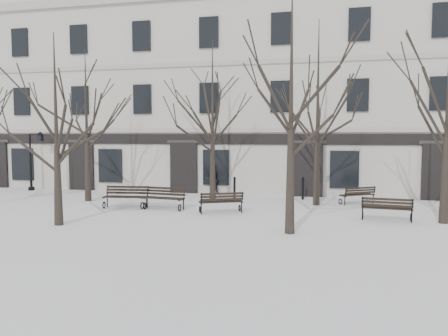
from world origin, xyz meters
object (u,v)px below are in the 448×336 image
(tree_1, at_px, (56,106))
(bench_3, at_px, (163,197))
(lamp_post, at_px, (34,157))
(bench_2, at_px, (387,208))
(tree_3, at_px, (448,91))
(bench_4, at_px, (358,194))
(tree_2, at_px, (291,78))
(bench_1, at_px, (221,201))
(bench_0, at_px, (126,196))

(tree_1, relative_size, bench_3, 3.45)
(bench_3, distance_m, lamp_post, 11.06)
(bench_2, xyz_separation_m, bench_3, (-9.40, 0.67, 0.03))
(tree_3, bearing_deg, bench_4, 124.45)
(bench_2, bearing_deg, bench_4, -72.69)
(bench_2, bearing_deg, bench_3, 2.59)
(tree_2, relative_size, bench_1, 4.31)
(tree_1, bearing_deg, bench_3, 58.20)
(tree_1, relative_size, lamp_post, 1.98)
(tree_1, height_order, bench_3, tree_1)
(bench_0, xyz_separation_m, lamp_post, (-8.16, 4.70, 1.50))
(bench_2, height_order, bench_4, bench_2)
(tree_3, bearing_deg, bench_2, 179.95)
(tree_1, xyz_separation_m, tree_3, (13.98, 3.45, 0.57))
(tree_1, height_order, bench_2, tree_1)
(tree_3, height_order, bench_3, tree_3)
(tree_2, xyz_separation_m, bench_0, (-7.66, 3.59, -4.65))
(lamp_post, bearing_deg, tree_1, -49.89)
(bench_3, xyz_separation_m, lamp_post, (-9.93, 4.63, 1.51))
(tree_2, bearing_deg, tree_1, -176.84)
(bench_2, distance_m, bench_4, 4.14)
(tree_2, height_order, bench_3, tree_2)
(bench_1, bearing_deg, tree_2, 109.61)
(bench_3, height_order, lamp_post, lamp_post)
(bench_2, distance_m, lamp_post, 20.10)
(tree_3, height_order, bench_0, tree_3)
(bench_0, distance_m, bench_3, 1.77)
(lamp_post, bearing_deg, bench_4, -3.80)
(tree_3, bearing_deg, bench_1, 178.35)
(tree_1, relative_size, bench_4, 3.98)
(bench_0, bearing_deg, tree_1, -107.43)
(tree_1, height_order, bench_4, tree_1)
(tree_3, height_order, bench_4, tree_3)
(bench_1, bearing_deg, tree_3, 153.87)
(bench_3, bearing_deg, bench_2, 3.11)
(bench_2, xyz_separation_m, bench_4, (-0.76, 4.07, -0.04))
(tree_2, xyz_separation_m, bench_4, (2.74, 7.05, -4.72))
(tree_3, distance_m, bench_3, 12.27)
(lamp_post, bearing_deg, bench_2, -15.34)
(bench_1, bearing_deg, lamp_post, -46.20)
(tree_3, distance_m, bench_2, 4.88)
(tree_1, distance_m, lamp_post, 11.68)
(tree_1, bearing_deg, bench_1, 34.85)
(bench_4, bearing_deg, tree_2, 35.54)
(tree_1, xyz_separation_m, bench_3, (2.55, 4.12, -3.84))
(bench_4, distance_m, lamp_post, 18.67)
(bench_1, height_order, bench_3, bench_3)
(bench_2, bearing_deg, tree_3, -173.38)
(bench_2, bearing_deg, bench_1, 4.52)
(tree_1, xyz_separation_m, bench_0, (0.78, 4.05, -3.83))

